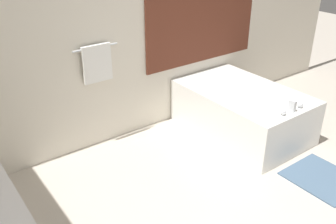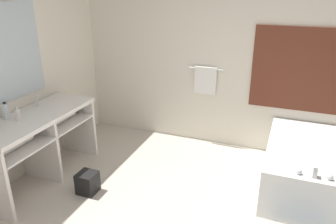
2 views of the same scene
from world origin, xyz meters
The scene contains 3 objects.
wall_back_with_blinds centered at (0.04, 2.23, 1.34)m, with size 7.40×0.13×2.70m.
bathtub centered at (1.18, 1.42, 0.30)m, with size 0.98×1.53×0.66m.
bath_mat centered at (1.14, 0.25, 0.01)m, with size 0.60×0.64×0.02m.
Camera 1 is at (-1.91, -1.26, 2.31)m, focal length 40.00 mm.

